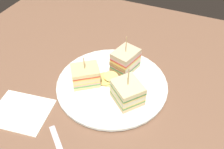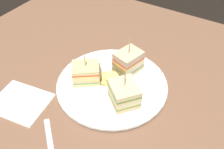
{
  "view_description": "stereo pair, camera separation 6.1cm",
  "coord_description": "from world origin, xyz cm",
  "px_view_note": "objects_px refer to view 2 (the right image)",
  "views": [
    {
      "loc": [
        17.7,
        -40.7,
        45.95
      ],
      "look_at": [
        0.0,
        0.0,
        4.28
      ],
      "focal_mm": 39.96,
      "sensor_mm": 36.0,
      "label": 1
    },
    {
      "loc": [
        23.1,
        -37.9,
        45.95
      ],
      "look_at": [
        0.0,
        0.0,
        4.28
      ],
      "focal_mm": 39.96,
      "sensor_mm": 36.0,
      "label": 2
    }
  ],
  "objects_px": {
    "sandwich_wedge_1": "(128,62)",
    "sandwich_wedge_2": "(86,73)",
    "napkin": "(20,102)",
    "chip_pile": "(108,79)",
    "sandwich_wedge_0": "(124,94)",
    "plate": "(112,85)"
  },
  "relations": [
    {
      "from": "sandwich_wedge_1",
      "to": "chip_pile",
      "type": "bearing_deg",
      "value": -3.63
    },
    {
      "from": "sandwich_wedge_0",
      "to": "sandwich_wedge_1",
      "type": "bearing_deg",
      "value": -26.57
    },
    {
      "from": "sandwich_wedge_0",
      "to": "sandwich_wedge_2",
      "type": "height_order",
      "value": "sandwich_wedge_0"
    },
    {
      "from": "sandwich_wedge_1",
      "to": "napkin",
      "type": "distance_m",
      "value": 0.28
    },
    {
      "from": "plate",
      "to": "sandwich_wedge_1",
      "type": "relative_size",
      "value": 2.74
    },
    {
      "from": "chip_pile",
      "to": "sandwich_wedge_1",
      "type": "bearing_deg",
      "value": 70.45
    },
    {
      "from": "sandwich_wedge_1",
      "to": "napkin",
      "type": "height_order",
      "value": "sandwich_wedge_1"
    },
    {
      "from": "chip_pile",
      "to": "napkin",
      "type": "bearing_deg",
      "value": -132.79
    },
    {
      "from": "sandwich_wedge_2",
      "to": "napkin",
      "type": "height_order",
      "value": "sandwich_wedge_2"
    },
    {
      "from": "chip_pile",
      "to": "napkin",
      "type": "xyz_separation_m",
      "value": [
        -0.15,
        -0.16,
        -0.02
      ]
    },
    {
      "from": "chip_pile",
      "to": "napkin",
      "type": "height_order",
      "value": "chip_pile"
    },
    {
      "from": "sandwich_wedge_2",
      "to": "chip_pile",
      "type": "bearing_deg",
      "value": -9.52
    },
    {
      "from": "sandwich_wedge_1",
      "to": "napkin",
      "type": "relative_size",
      "value": 0.78
    },
    {
      "from": "plate",
      "to": "chip_pile",
      "type": "height_order",
      "value": "chip_pile"
    },
    {
      "from": "sandwich_wedge_0",
      "to": "sandwich_wedge_2",
      "type": "xyz_separation_m",
      "value": [
        -0.12,
        0.01,
        -0.0
      ]
    },
    {
      "from": "napkin",
      "to": "chip_pile",
      "type": "bearing_deg",
      "value": 47.21
    },
    {
      "from": "plate",
      "to": "napkin",
      "type": "relative_size",
      "value": 2.13
    },
    {
      "from": "plate",
      "to": "sandwich_wedge_0",
      "type": "xyz_separation_m",
      "value": [
        0.05,
        -0.04,
        0.03
      ]
    },
    {
      "from": "sandwich_wedge_2",
      "to": "napkin",
      "type": "xyz_separation_m",
      "value": [
        -0.1,
        -0.14,
        -0.03
      ]
    },
    {
      "from": "sandwich_wedge_1",
      "to": "sandwich_wedge_2",
      "type": "distance_m",
      "value": 0.11
    },
    {
      "from": "napkin",
      "to": "sandwich_wedge_2",
      "type": "bearing_deg",
      "value": 53.69
    },
    {
      "from": "sandwich_wedge_2",
      "to": "plate",
      "type": "bearing_deg",
      "value": -15.03
    }
  ]
}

